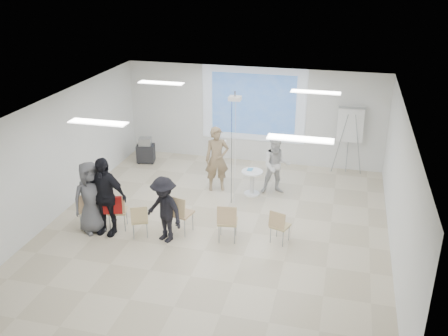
% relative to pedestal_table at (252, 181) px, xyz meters
% --- Properties ---
extents(floor, '(8.00, 9.00, 0.10)m').
position_rel_pedestal_table_xyz_m(floor, '(-0.47, -2.06, -0.45)').
color(floor, beige).
rests_on(floor, ground).
extents(ceiling, '(8.00, 9.00, 0.10)m').
position_rel_pedestal_table_xyz_m(ceiling, '(-0.47, -2.06, 2.65)').
color(ceiling, white).
rests_on(ceiling, wall_back).
extents(wall_back, '(8.00, 0.10, 3.00)m').
position_rel_pedestal_table_xyz_m(wall_back, '(-0.47, 2.49, 1.10)').
color(wall_back, silver).
rests_on(wall_back, floor).
extents(wall_left, '(0.10, 9.00, 3.00)m').
position_rel_pedestal_table_xyz_m(wall_left, '(-4.52, -2.06, 1.10)').
color(wall_left, silver).
rests_on(wall_left, floor).
extents(wall_right, '(0.10, 9.00, 3.00)m').
position_rel_pedestal_table_xyz_m(wall_right, '(3.58, -2.06, 1.10)').
color(wall_right, silver).
rests_on(wall_right, floor).
extents(projection_halo, '(3.20, 0.01, 2.30)m').
position_rel_pedestal_table_xyz_m(projection_halo, '(-0.47, 2.43, 1.45)').
color(projection_halo, silver).
rests_on(projection_halo, wall_back).
extents(projection_image, '(2.60, 0.01, 1.90)m').
position_rel_pedestal_table_xyz_m(projection_image, '(-0.47, 2.41, 1.45)').
color(projection_image, '#3466B3').
rests_on(projection_image, wall_back).
extents(pedestal_table, '(0.61, 0.61, 0.72)m').
position_rel_pedestal_table_xyz_m(pedestal_table, '(0.00, 0.00, 0.00)').
color(pedestal_table, white).
rests_on(pedestal_table, floor).
extents(player_left, '(0.89, 0.76, 2.05)m').
position_rel_pedestal_table_xyz_m(player_left, '(-1.01, 0.10, 0.63)').
color(player_left, '#907758').
rests_on(player_left, floor).
extents(player_right, '(1.02, 0.90, 1.79)m').
position_rel_pedestal_table_xyz_m(player_right, '(0.60, 0.28, 0.50)').
color(player_right, silver).
rests_on(player_right, floor).
extents(controller_left, '(0.09, 0.14, 0.04)m').
position_rel_pedestal_table_xyz_m(controller_left, '(-0.83, 0.35, 0.96)').
color(controller_left, white).
rests_on(controller_left, player_left).
extents(controller_right, '(0.08, 0.14, 0.04)m').
position_rel_pedestal_table_xyz_m(controller_right, '(0.42, 0.53, 0.81)').
color(controller_right, white).
rests_on(controller_right, player_right).
extents(chair_far_left, '(0.52, 0.54, 0.92)m').
position_rel_pedestal_table_xyz_m(chair_far_left, '(-3.41, -2.77, 0.14)').
color(chair_far_left, tan).
rests_on(chair_far_left, floor).
extents(chair_left_mid, '(0.55, 0.57, 0.92)m').
position_rel_pedestal_table_xyz_m(chair_left_mid, '(-2.71, -2.66, 0.15)').
color(chair_left_mid, tan).
rests_on(chair_left_mid, floor).
extents(chair_left_inner, '(0.52, 0.53, 0.82)m').
position_rel_pedestal_table_xyz_m(chair_left_inner, '(-2.06, -2.85, 0.09)').
color(chair_left_inner, '#D0B878').
rests_on(chair_left_inner, floor).
extents(chair_center, '(0.56, 0.58, 0.98)m').
position_rel_pedestal_table_xyz_m(chair_center, '(-1.22, -2.48, 0.18)').
color(chair_center, tan).
rests_on(chair_center, floor).
extents(chair_right_inner, '(0.50, 0.53, 0.94)m').
position_rel_pedestal_table_xyz_m(chair_right_inner, '(-0.07, -2.55, 0.16)').
color(chair_right_inner, tan).
rests_on(chair_right_inner, floor).
extents(chair_right_far, '(0.50, 0.51, 0.82)m').
position_rel_pedestal_table_xyz_m(chair_right_far, '(1.07, -2.34, 0.09)').
color(chair_right_far, tan).
rests_on(chair_right_far, floor).
extents(red_jacket, '(0.45, 0.22, 0.42)m').
position_rel_pedestal_table_xyz_m(red_jacket, '(-2.73, -2.81, 0.32)').
color(red_jacket, maroon).
rests_on(red_jacket, chair_left_mid).
extents(laptop, '(0.36, 0.32, 0.02)m').
position_rel_pedestal_table_xyz_m(laptop, '(-2.09, -2.77, 0.04)').
color(laptop, black).
rests_on(laptop, chair_left_inner).
extents(audience_left, '(1.32, 0.86, 2.17)m').
position_rel_pedestal_table_xyz_m(audience_left, '(-2.90, -2.84, 0.69)').
color(audience_left, black).
rests_on(audience_left, floor).
extents(audience_mid, '(1.31, 1.07, 1.78)m').
position_rel_pedestal_table_xyz_m(audience_mid, '(-1.45, -2.84, 0.49)').
color(audience_mid, black).
rests_on(audience_mid, floor).
extents(audience_outer, '(1.10, 1.13, 1.96)m').
position_rel_pedestal_table_xyz_m(audience_outer, '(-3.24, -2.84, 0.58)').
color(audience_outer, '#58585D').
rests_on(audience_outer, floor).
extents(flipchart_easel, '(0.88, 0.67, 2.05)m').
position_rel_pedestal_table_xyz_m(flipchart_easel, '(2.46, 2.16, 1.11)').
color(flipchart_easel, gray).
rests_on(flipchart_easel, floor).
extents(av_cart, '(0.62, 0.54, 0.81)m').
position_rel_pedestal_table_xyz_m(av_cart, '(-3.70, 1.49, -0.03)').
color(av_cart, black).
rests_on(av_cart, floor).
extents(ceiling_projector, '(0.30, 0.25, 3.00)m').
position_rel_pedestal_table_xyz_m(ceiling_projector, '(-0.37, -0.57, 2.29)').
color(ceiling_projector, white).
rests_on(ceiling_projector, ceiling).
extents(fluor_panel_nw, '(1.20, 0.30, 0.02)m').
position_rel_pedestal_table_xyz_m(fluor_panel_nw, '(-2.47, -0.06, 2.57)').
color(fluor_panel_nw, white).
rests_on(fluor_panel_nw, ceiling).
extents(fluor_panel_ne, '(1.20, 0.30, 0.02)m').
position_rel_pedestal_table_xyz_m(fluor_panel_ne, '(1.53, -0.06, 2.57)').
color(fluor_panel_ne, white).
rests_on(fluor_panel_ne, ceiling).
extents(fluor_panel_sw, '(1.20, 0.30, 0.02)m').
position_rel_pedestal_table_xyz_m(fluor_panel_sw, '(-2.47, -3.56, 2.57)').
color(fluor_panel_sw, white).
rests_on(fluor_panel_sw, ceiling).
extents(fluor_panel_se, '(1.20, 0.30, 0.02)m').
position_rel_pedestal_table_xyz_m(fluor_panel_se, '(1.53, -3.56, 2.57)').
color(fluor_panel_se, white).
rests_on(fluor_panel_se, ceiling).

